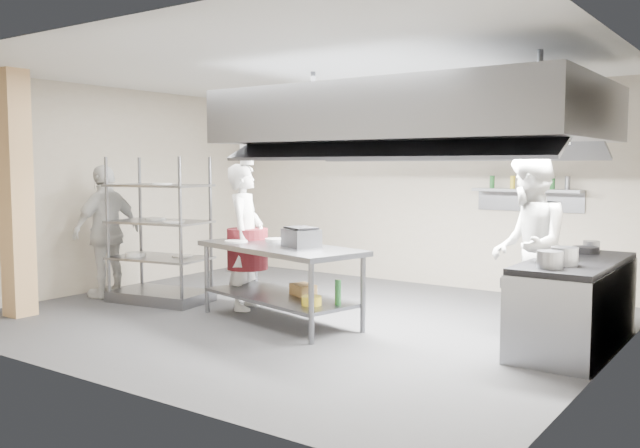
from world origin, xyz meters
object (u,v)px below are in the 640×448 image
Objects in this scene: stockpot at (565,256)px; chef_head at (246,237)px; pass_rack at (159,230)px; chef_line at (529,248)px; cooking_range at (574,307)px; griddle at (301,238)px; chef_plating at (107,231)px; island at (280,284)px.

chef_head is at bearing -179.38° from stockpot.
chef_line reaches higher than pass_rack.
pass_rack reaches higher than cooking_range.
chef_line reaches higher than cooking_range.
pass_rack reaches higher than griddle.
pass_rack is 4.71× the size of griddle.
cooking_range is 4.81× the size of griddle.
pass_rack is 0.89m from chef_plating.
chef_head is 3.53m from chef_line.
island is 1.11× the size of pass_rack.
chef_head is at bearing -101.37° from chef_line.
island is at bearing -165.35° from cooking_range.
pass_rack is at bearing 102.14° from chef_plating.
pass_rack is 7.81× the size of stockpot.
griddle is at bearing -8.29° from pass_rack.
pass_rack is at bearing -171.07° from cooking_range.
chef_line is 5.69m from chef_plating.
island is 3.22m from stockpot.
griddle is at bearing -164.99° from cooking_range.
island is at bearing 93.22° from chef_plating.
chef_line reaches higher than chef_head.
chef_head reaches higher than stockpot.
stockpot is (0.49, -0.45, 0.00)m from chef_line.
chef_line is at bearing 43.27° from griddle.
stockpot is (3.16, 0.38, 0.53)m from island.
chef_head is 7.43× the size of stockpot.
chef_line is 1.06× the size of chef_plating.
stockpot is (5.23, 0.38, 0.01)m from pass_rack.
chef_head is (1.24, 0.34, -0.05)m from pass_rack.
cooking_range is (5.22, 0.82, -0.56)m from pass_rack.
island is 1.11× the size of chef_line.
cooking_range is at bearing 98.95° from chef_plating.
chef_plating reaches higher than cooking_range.
pass_rack is 0.99× the size of chef_line.
cooking_range is at bearing -0.60° from pass_rack.
pass_rack is 4.81m from chef_line.
chef_line reaches higher than griddle.
chef_head reaches higher than griddle.
griddle is 1.66× the size of stockpot.
chef_head is at bearing -173.10° from cooking_range.
island is at bearing -9.59° from pass_rack.
griddle is at bearing -91.29° from chef_line.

